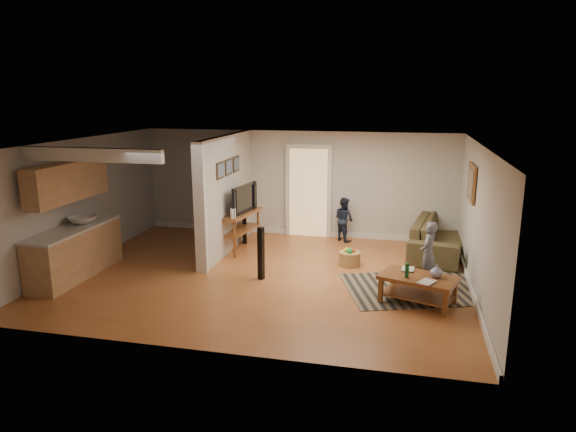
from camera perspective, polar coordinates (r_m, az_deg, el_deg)
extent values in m
plane|color=brown|center=(9.78, -2.67, -6.60)|extent=(7.50, 7.50, 0.00)
cube|color=beige|center=(12.28, 0.98, 3.61)|extent=(7.50, 0.04, 2.50)
cube|color=beige|center=(11.02, -21.92, 1.48)|extent=(0.04, 6.00, 2.50)
cube|color=beige|center=(9.18, 20.42, -0.63)|extent=(0.04, 6.00, 2.50)
cube|color=white|center=(9.22, -2.84, 8.15)|extent=(7.50, 6.00, 0.04)
cube|color=beige|center=(11.13, -6.73, 2.49)|extent=(0.15, 3.10, 2.50)
cube|color=white|center=(9.71, -9.75, 0.77)|extent=(0.22, 0.10, 2.50)
cube|color=white|center=(12.51, 0.93, -1.78)|extent=(7.50, 0.04, 0.12)
cube|color=white|center=(9.52, 19.66, -7.58)|extent=(0.04, 6.00, 0.12)
cube|color=#D8B272|center=(12.20, 2.30, 2.59)|extent=(0.90, 0.06, 2.10)
cube|color=#A77E4C|center=(10.39, -22.55, -3.81)|extent=(0.60, 2.20, 0.90)
cube|color=beige|center=(10.27, -22.78, -1.31)|extent=(0.64, 2.24, 0.05)
cube|color=#A77E4C|center=(10.11, -23.32, 3.53)|extent=(0.35, 2.00, 0.70)
imported|color=silver|center=(10.50, -21.86, -0.77)|extent=(0.54, 0.54, 0.19)
cube|color=#322716|center=(10.40, -7.57, 5.05)|extent=(0.03, 0.40, 0.34)
cube|color=#322716|center=(10.87, -6.66, 5.43)|extent=(0.03, 0.40, 0.34)
cube|color=#322716|center=(11.33, -5.82, 5.78)|extent=(0.03, 0.40, 0.34)
cube|color=brown|center=(10.05, 19.72, 3.51)|extent=(0.04, 0.90, 0.68)
cube|color=black|center=(9.39, 13.85, -7.81)|extent=(2.79, 2.39, 0.01)
imported|color=#443722|center=(11.58, 16.35, -3.93)|extent=(1.40, 2.67, 0.74)
cube|color=brown|center=(8.64, 14.30, -6.69)|extent=(1.36, 1.06, 0.06)
cube|color=silver|center=(8.63, 14.30, -6.66)|extent=(0.84, 0.64, 0.02)
cube|color=brown|center=(8.74, 14.19, -8.47)|extent=(1.23, 0.93, 0.03)
cube|color=brown|center=(8.63, 10.27, -8.05)|extent=(0.09, 0.09, 0.44)
cube|color=brown|center=(8.33, 17.08, -9.26)|extent=(0.09, 0.09, 0.44)
cube|color=brown|center=(9.12, 11.60, -6.92)|extent=(0.09, 0.09, 0.44)
cube|color=brown|center=(8.83, 18.07, -8.00)|extent=(0.09, 0.09, 0.44)
imported|color=navy|center=(8.67, 16.13, -6.52)|extent=(0.26, 0.26, 0.21)
cylinder|color=#125022|center=(8.50, 13.08, -5.89)|extent=(0.07, 0.07, 0.24)
imported|color=#998C4C|center=(8.89, 12.53, -5.80)|extent=(0.22, 0.28, 0.03)
imported|color=#66594C|center=(8.42, 14.53, -7.02)|extent=(0.33, 0.36, 0.02)
cube|color=brown|center=(11.18, -5.40, 0.27)|extent=(0.71, 1.40, 0.06)
cube|color=brown|center=(11.27, -5.36, -1.55)|extent=(0.63, 1.28, 0.03)
cylinder|color=brown|center=(10.86, -7.53, -2.36)|extent=(0.06, 0.06, 0.82)
cylinder|color=brown|center=(11.85, -4.79, -0.95)|extent=(0.06, 0.06, 0.82)
cylinder|color=brown|center=(10.71, -5.97, -2.55)|extent=(0.06, 0.06, 0.82)
cylinder|color=brown|center=(11.70, -3.33, -1.11)|extent=(0.06, 0.06, 0.82)
imported|color=black|center=(11.16, -5.30, 0.40)|extent=(0.31, 1.08, 0.62)
cylinder|color=white|center=(10.67, -6.11, 0.32)|extent=(0.11, 0.11, 0.20)
cube|color=black|center=(9.43, -3.02, -4.17)|extent=(0.12, 0.12, 0.99)
cube|color=black|center=(11.71, -4.88, -0.78)|extent=(0.12, 0.12, 0.96)
cylinder|color=olive|center=(10.35, 6.86, -4.73)|extent=(0.43, 0.43, 0.28)
sphere|color=#B63016|center=(10.33, 7.21, -3.95)|extent=(0.13, 0.13, 0.13)
sphere|color=gold|center=(10.32, 6.54, -3.84)|extent=(0.13, 0.13, 0.13)
sphere|color=green|center=(10.24, 6.85, -3.89)|extent=(0.13, 0.13, 0.13)
imported|color=slate|center=(9.63, 15.09, -7.38)|extent=(0.39, 0.49, 1.17)
imported|color=#1B243A|center=(12.09, 6.17, -2.70)|extent=(0.63, 0.62, 1.02)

